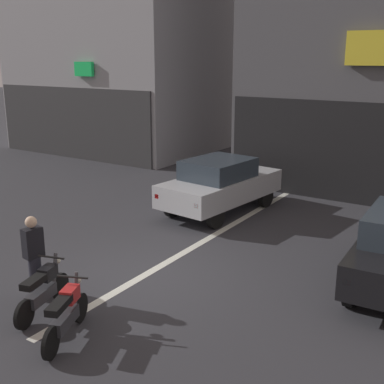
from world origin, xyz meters
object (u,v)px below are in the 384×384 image
(motorcycle_black_row_leftmost, at_px, (43,289))
(motorcycle_red_row_left_mid, at_px, (66,313))
(car_grey_down_street, at_px, (365,148))
(person_by_motorcycles, at_px, (34,257))
(car_silver_crossing_near, at_px, (220,184))

(motorcycle_black_row_leftmost, relative_size, motorcycle_red_row_left_mid, 1.03)
(car_grey_down_street, xyz_separation_m, motorcycle_black_row_leftmost, (-1.75, -15.40, -0.43))
(motorcycle_red_row_left_mid, height_order, person_by_motorcycles, person_by_motorcycles)
(car_grey_down_street, relative_size, motorcycle_red_row_left_mid, 2.61)
(car_silver_crossing_near, height_order, motorcycle_red_row_left_mid, car_silver_crossing_near)
(car_silver_crossing_near, relative_size, person_by_motorcycles, 2.56)
(car_grey_down_street, distance_m, motorcycle_red_row_left_mid, 15.81)
(car_grey_down_street, height_order, motorcycle_red_row_left_mid, car_grey_down_street)
(person_by_motorcycles, bearing_deg, motorcycle_black_row_leftmost, -28.86)
(car_silver_crossing_near, relative_size, car_grey_down_street, 1.04)
(car_silver_crossing_near, height_order, car_grey_down_street, same)
(car_silver_crossing_near, xyz_separation_m, person_by_motorcycles, (-0.22, -6.73, -0.03))
(car_silver_crossing_near, bearing_deg, car_grey_down_street, 76.11)
(motorcycle_red_row_left_mid, bearing_deg, motorcycle_black_row_leftmost, 159.22)
(person_by_motorcycles, bearing_deg, car_grey_down_street, 81.36)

